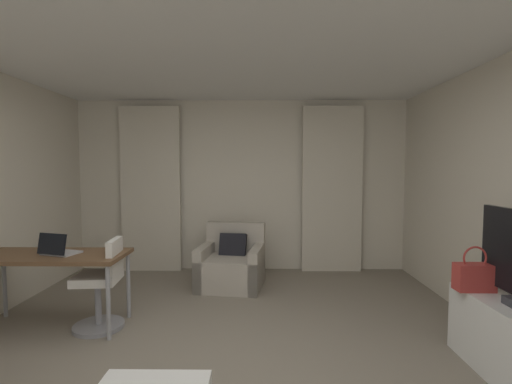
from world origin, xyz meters
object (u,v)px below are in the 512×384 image
at_px(armchair, 232,265).
at_px(handbag_primary, 474,276).
at_px(desk_chair, 102,289).
at_px(laptop, 58,250).
at_px(desk, 51,260).

bearing_deg(armchair, handbag_primary, -40.64).
xyz_separation_m(armchair, desk_chair, (-1.17, -1.31, 0.12)).
height_order(armchair, laptop, laptop).
bearing_deg(laptop, desk_chair, 2.17).
relative_size(desk_chair, handbag_primary, 2.39).
xyz_separation_m(desk, handbag_primary, (3.79, -0.53, 0.01)).
bearing_deg(laptop, armchair, 40.19).
relative_size(desk, handbag_primary, 3.83).
height_order(desk_chair, handbag_primary, handbag_primary).
relative_size(laptop, handbag_primary, 1.02).
bearing_deg(handbag_primary, armchair, 139.36).
height_order(armchair, handbag_primary, handbag_primary).
bearing_deg(armchair, desk_chair, -131.59).
relative_size(armchair, handbag_primary, 2.48).
xyz_separation_m(desk, laptop, (0.08, -0.02, 0.11)).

